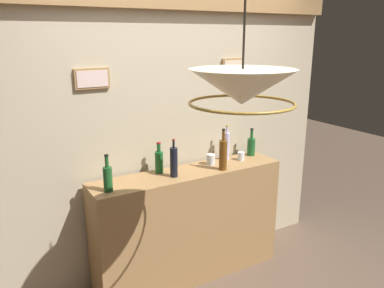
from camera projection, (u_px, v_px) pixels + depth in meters
panelled_rear_partition at (174, 120)px, 3.29m from camera, size 3.18×0.15×2.64m
bar_shelf_unit at (189, 225)px, 3.32m from camera, size 1.68×0.37×0.99m
liquor_bottle_bourbon at (227, 146)px, 3.45m from camera, size 0.06×0.06×0.32m
liquor_bottle_vermouth at (251, 146)px, 3.59m from camera, size 0.07×0.07×0.26m
liquor_bottle_vodka at (174, 162)px, 3.03m from camera, size 0.06×0.06×0.31m
liquor_bottle_brandy at (159, 161)px, 3.13m from camera, size 0.07×0.07×0.26m
liquor_bottle_tequila at (223, 154)px, 3.19m from camera, size 0.07×0.07×0.35m
liquor_bottle_rye at (108, 178)px, 2.75m from camera, size 0.07×0.07×0.28m
glass_tumbler_rocks at (211, 159)px, 3.34m from camera, size 0.07×0.07×0.09m
glass_tumbler_highball at (241, 156)px, 3.46m from camera, size 0.06×0.06×0.08m
pendant_lamp at (242, 88)px, 2.01m from camera, size 0.57×0.57×0.57m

